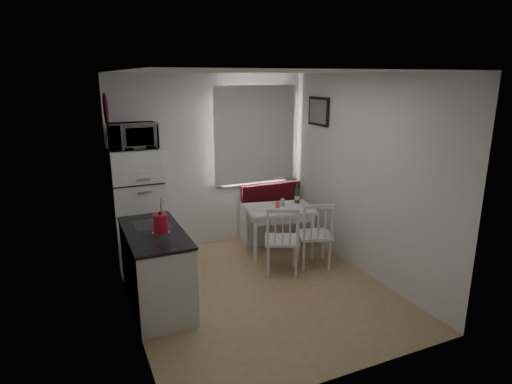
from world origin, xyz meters
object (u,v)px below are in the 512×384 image
at_px(chair_left, 285,233).
at_px(chair_right, 318,228).
at_px(dining_table, 279,213).
at_px(fridge, 138,207).
at_px(kettle, 161,224).
at_px(microwave, 133,136).
at_px(bench, 279,220).
at_px(kitchen_counter, 156,268).
at_px(wine_bottle, 297,193).

height_order(chair_left, chair_right, chair_left).
height_order(dining_table, fridge, fridge).
xyz_separation_m(chair_right, fridge, (-2.17, 1.17, 0.24)).
bearing_deg(dining_table, fridge, 176.57).
bearing_deg(kettle, dining_table, 25.41).
xyz_separation_m(chair_right, microwave, (-2.17, 1.12, 1.22)).
bearing_deg(chair_right, chair_left, -162.59).
distance_m(bench, microwave, 2.70).
bearing_deg(bench, kitchen_counter, -148.98).
distance_m(kitchen_counter, bench, 2.63).
xyz_separation_m(fridge, kettle, (0.03, -1.41, 0.21)).
relative_size(dining_table, wine_bottle, 3.58).
bearing_deg(chair_left, chair_right, 25.09).
relative_size(kitchen_counter, microwave, 2.21).
distance_m(bench, wine_bottle, 0.77).
xyz_separation_m(chair_left, wine_bottle, (0.60, 0.77, 0.28)).
bearing_deg(dining_table, microwave, 177.97).
relative_size(bench, microwave, 2.04).
distance_m(fridge, wine_bottle, 2.31).
bearing_deg(kitchen_counter, bench, 31.02).
relative_size(chair_left, fridge, 0.36).
bearing_deg(chair_right, dining_table, 127.85).
bearing_deg(dining_table, kitchen_counter, -147.83).
bearing_deg(chair_right, kettle, -156.55).
bearing_deg(microwave, bench, 4.06).
distance_m(microwave, kettle, 1.56).
distance_m(kitchen_counter, chair_left, 1.70).
bearing_deg(chair_right, fridge, 168.87).
height_order(microwave, kettle, microwave).
xyz_separation_m(kitchen_counter, chair_right, (2.19, 0.07, 0.12)).
bearing_deg(wine_bottle, fridge, 169.81).
height_order(dining_table, microwave, microwave).
xyz_separation_m(kitchen_counter, bench, (2.25, 1.35, -0.17)).
bearing_deg(microwave, chair_right, -27.39).
bearing_deg(kitchen_counter, microwave, 89.06).
bearing_deg(bench, dining_table, -116.68).
bearing_deg(dining_table, kettle, -143.21).
height_order(dining_table, chair_left, chair_left).
relative_size(kettle, wine_bottle, 0.85).
bearing_deg(kettle, wine_bottle, 24.01).
xyz_separation_m(microwave, wine_bottle, (2.27, -0.36, -0.94)).
bearing_deg(kitchen_counter, fridge, 89.10).
relative_size(kitchen_counter, wine_bottle, 4.43).
distance_m(kitchen_counter, microwave, 1.80).
bearing_deg(microwave, kitchen_counter, -90.94).
bearing_deg(dining_table, chair_left, -99.15).
distance_m(dining_table, fridge, 1.99).
xyz_separation_m(chair_left, fridge, (-1.67, 1.18, 0.23)).
relative_size(fridge, kettle, 6.43).
height_order(dining_table, chair_right, chair_right).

